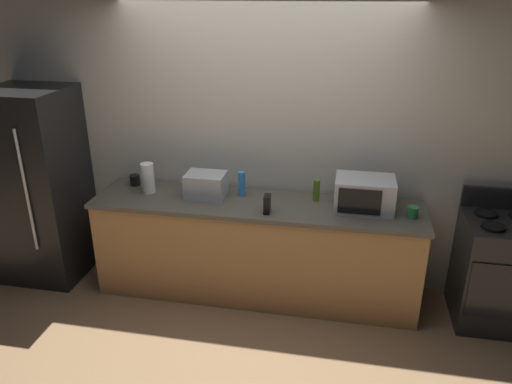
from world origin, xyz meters
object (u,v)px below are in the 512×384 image
at_px(stove_range, 496,271).
at_px(bottle_olive_oil, 316,190).
at_px(cordless_phone, 267,204).
at_px(mug_green, 413,212).
at_px(mug_black, 135,180).
at_px(microwave, 364,194).
at_px(paper_towel_roll, 148,178).
at_px(bottle_spray_cleaner, 242,184).
at_px(toaster_oven, 206,185).
at_px(refrigerator, 39,186).

height_order(stove_range, bottle_olive_oil, bottle_olive_oil).
bearing_deg(cordless_phone, mug_green, 3.81).
xyz_separation_m(cordless_phone, mug_black, (-1.31, 0.36, -0.03)).
distance_m(cordless_phone, mug_black, 1.35).
distance_m(microwave, mug_green, 0.40).
height_order(paper_towel_roll, mug_green, paper_towel_roll).
xyz_separation_m(microwave, bottle_spray_cleaner, (-1.05, 0.09, -0.02)).
relative_size(toaster_oven, mug_green, 3.64).
height_order(refrigerator, microwave, refrigerator).
bearing_deg(bottle_olive_oil, mug_green, -13.67).
bearing_deg(mug_black, paper_towel_roll, -35.66).
relative_size(toaster_oven, paper_towel_roll, 1.26).
distance_m(stove_range, mug_black, 3.22).
xyz_separation_m(refrigerator, microwave, (2.95, 0.05, 0.13)).
xyz_separation_m(refrigerator, mug_green, (3.33, -0.04, 0.05)).
relative_size(paper_towel_roll, bottle_olive_oil, 1.42).
distance_m(stove_range, mug_green, 0.87).
bearing_deg(microwave, stove_range, -2.49).
relative_size(stove_range, paper_towel_roll, 4.00).
bearing_deg(bottle_olive_oil, mug_black, 178.61).
distance_m(microwave, toaster_oven, 1.35).
distance_m(paper_towel_roll, bottle_spray_cleaner, 0.84).
height_order(microwave, mug_black, microwave).
relative_size(cordless_phone, bottle_olive_oil, 0.79).
distance_m(refrigerator, stove_range, 4.07).
bearing_deg(bottle_olive_oil, stove_range, -5.58).
bearing_deg(paper_towel_roll, bottle_spray_cleaner, 5.79).
xyz_separation_m(microwave, paper_towel_roll, (-1.88, 0.00, 0.00)).
bearing_deg(toaster_oven, bottle_spray_cleaner, 13.80).
distance_m(bottle_spray_cleaner, mug_green, 1.44).
bearing_deg(paper_towel_roll, cordless_phone, -11.29).
relative_size(microwave, bottle_spray_cleaner, 2.17).
relative_size(microwave, mug_black, 4.91).
bearing_deg(stove_range, microwave, 177.51).
bearing_deg(mug_black, bottle_olive_oil, -1.39).
bearing_deg(microwave, mug_black, 176.16).
bearing_deg(mug_black, toaster_oven, -9.98).
distance_m(microwave, bottle_spray_cleaner, 1.05).
height_order(refrigerator, cordless_phone, refrigerator).
distance_m(refrigerator, cordless_phone, 2.18).
distance_m(toaster_oven, bottle_spray_cleaner, 0.31).
height_order(refrigerator, paper_towel_roll, refrigerator).
relative_size(paper_towel_roll, mug_black, 2.76).
xyz_separation_m(mug_green, mug_black, (-2.46, 0.23, 0.00)).
bearing_deg(bottle_olive_oil, refrigerator, -176.71).
distance_m(stove_range, bottle_spray_cleaner, 2.23).
distance_m(stove_range, paper_towel_roll, 3.04).
height_order(microwave, bottle_olive_oil, microwave).
relative_size(bottle_spray_cleaner, mug_black, 2.26).
height_order(toaster_oven, mug_black, toaster_oven).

